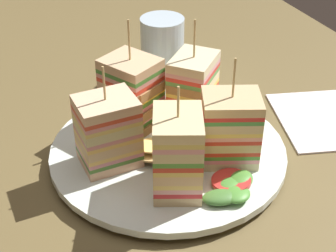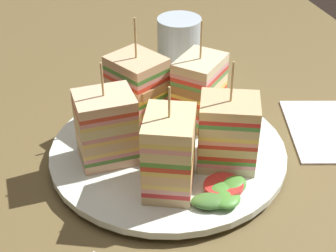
{
  "view_description": "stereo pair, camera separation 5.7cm",
  "coord_description": "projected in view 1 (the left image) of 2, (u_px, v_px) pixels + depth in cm",
  "views": [
    {
      "loc": [
        44.16,
        -18.04,
        36.79
      ],
      "look_at": [
        0.0,
        0.0,
        4.57
      ],
      "focal_mm": 54.69,
      "sensor_mm": 36.0,
      "label": 1
    },
    {
      "loc": [
        46.01,
        -12.59,
        36.79
      ],
      "look_at": [
        0.0,
        0.0,
        4.57
      ],
      "focal_mm": 54.69,
      "sensor_mm": 36.0,
      "label": 2
    }
  ],
  "objects": [
    {
      "name": "sandwich_wedge_4",
      "position": [
        107.0,
        130.0,
        0.55
      ],
      "size": [
        5.4,
        6.5,
        11.86
      ],
      "rotation": [
        0.0,
        0.0,
        14.19
      ],
      "color": "#E2B48B",
      "rests_on": "plate"
    },
    {
      "name": "plate",
      "position": [
        168.0,
        152.0,
        0.6
      ],
      "size": [
        27.27,
        27.27,
        1.57
      ],
      "color": "white",
      "rests_on": "ground_plane"
    },
    {
      "name": "chip_pile",
      "position": [
        160.0,
        150.0,
        0.57
      ],
      "size": [
        6.65,
        7.0,
        2.21
      ],
      "color": "#E1C06F",
      "rests_on": "plate"
    },
    {
      "name": "salad_garnish",
      "position": [
        232.0,
        188.0,
        0.52
      ],
      "size": [
        6.1,
        7.31,
        1.32
      ],
      "color": "#4B9039",
      "rests_on": "plate"
    },
    {
      "name": "napkin",
      "position": [
        320.0,
        119.0,
        0.67
      ],
      "size": [
        16.12,
        13.77,
        0.5
      ],
      "primitive_type": "cube",
      "rotation": [
        0.0,
        0.0,
        -0.26
      ],
      "color": "white",
      "rests_on": "ground_plane"
    },
    {
      "name": "sandwich_wedge_1",
      "position": [
        230.0,
        128.0,
        0.55
      ],
      "size": [
        6.98,
        7.63,
        12.41
      ],
      "rotation": [
        0.0,
        0.0,
        10.63
      ],
      "color": "beige",
      "rests_on": "plate"
    },
    {
      "name": "sandwich_wedge_2",
      "position": [
        193.0,
        89.0,
        0.62
      ],
      "size": [
        7.68,
        7.67,
        13.15
      ],
      "rotation": [
        0.0,
        0.0,
        11.79
      ],
      "color": "#D6B87E",
      "rests_on": "plate"
    },
    {
      "name": "sandwich_wedge_3",
      "position": [
        132.0,
        92.0,
        0.61
      ],
      "size": [
        8.01,
        7.66,
        13.49
      ],
      "rotation": [
        0.0,
        0.0,
        13.09
      ],
      "color": "beige",
      "rests_on": "plate"
    },
    {
      "name": "ground_plane",
      "position": [
        168.0,
        164.0,
        0.61
      ],
      "size": [
        129.87,
        82.48,
        1.8
      ],
      "primitive_type": "cube",
      "color": "brown"
    },
    {
      "name": "drinking_glass",
      "position": [
        162.0,
        53.0,
        0.74
      ],
      "size": [
        6.28,
        6.28,
        9.28
      ],
      "color": "silver",
      "rests_on": "ground_plane"
    },
    {
      "name": "sandwich_wedge_0",
      "position": [
        178.0,
        153.0,
        0.51
      ],
      "size": [
        7.57,
        6.79,
        12.05
      ],
      "rotation": [
        0.0,
        0.0,
        9.04
      ],
      "color": "#D9B982",
      "rests_on": "plate"
    }
  ]
}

